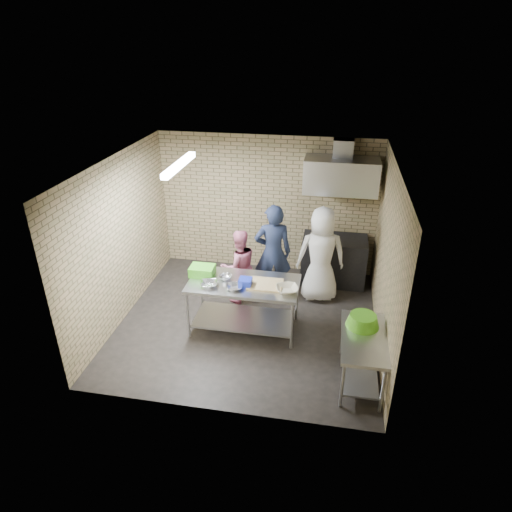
% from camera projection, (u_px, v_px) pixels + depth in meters
% --- Properties ---
extents(floor, '(4.20, 4.20, 0.00)m').
position_uv_depth(floor, '(248.00, 322.00, 7.56)').
color(floor, black).
rests_on(floor, ground).
extents(ceiling, '(4.20, 4.20, 0.00)m').
position_uv_depth(ceiling, '(247.00, 164.00, 6.33)').
color(ceiling, black).
rests_on(ceiling, ground).
extents(back_wall, '(4.20, 0.06, 2.70)m').
position_uv_depth(back_wall, '(267.00, 205.00, 8.70)').
color(back_wall, '#91845B').
rests_on(back_wall, ground).
extents(front_wall, '(4.20, 0.06, 2.70)m').
position_uv_depth(front_wall, '(214.00, 325.00, 5.19)').
color(front_wall, '#91845B').
rests_on(front_wall, ground).
extents(left_wall, '(0.06, 4.00, 2.70)m').
position_uv_depth(left_wall, '(121.00, 240.00, 7.28)').
color(left_wall, '#91845B').
rests_on(left_wall, ground).
extents(right_wall, '(0.06, 4.00, 2.70)m').
position_uv_depth(right_wall, '(387.00, 261.00, 6.61)').
color(right_wall, '#91845B').
rests_on(right_wall, ground).
extents(prep_table, '(1.73, 0.87, 0.87)m').
position_uv_depth(prep_table, '(244.00, 306.00, 7.21)').
color(prep_table, silver).
rests_on(prep_table, floor).
extents(side_counter, '(0.60, 1.20, 0.75)m').
position_uv_depth(side_counter, '(361.00, 359.00, 6.14)').
color(side_counter, silver).
rests_on(side_counter, floor).
extents(stove, '(1.20, 0.70, 0.90)m').
position_uv_depth(stove, '(334.00, 260.00, 8.59)').
color(stove, black).
rests_on(stove, floor).
extents(range_hood, '(1.30, 0.60, 0.60)m').
position_uv_depth(range_hood, '(341.00, 176.00, 7.88)').
color(range_hood, silver).
rests_on(range_hood, back_wall).
extents(hood_duct, '(0.35, 0.30, 0.30)m').
position_uv_depth(hood_duct, '(343.00, 148.00, 7.81)').
color(hood_duct, '#A5A8AD').
rests_on(hood_duct, back_wall).
extents(wall_shelf, '(0.80, 0.20, 0.04)m').
position_uv_depth(wall_shelf, '(357.00, 183.00, 8.08)').
color(wall_shelf, '#3F2B19').
rests_on(wall_shelf, back_wall).
extents(fluorescent_fixture, '(0.10, 1.25, 0.08)m').
position_uv_depth(fluorescent_fixture, '(179.00, 165.00, 6.52)').
color(fluorescent_fixture, white).
rests_on(fluorescent_fixture, ceiling).
extents(green_crate, '(0.38, 0.29, 0.15)m').
position_uv_depth(green_crate, '(202.00, 271.00, 7.19)').
color(green_crate, green).
rests_on(green_crate, prep_table).
extents(blue_tub, '(0.19, 0.19, 0.13)m').
position_uv_depth(blue_tub, '(245.00, 282.00, 6.89)').
color(blue_tub, '#182CBA').
rests_on(blue_tub, prep_table).
extents(cutting_board, '(0.53, 0.40, 0.03)m').
position_uv_depth(cutting_board, '(265.00, 284.00, 6.93)').
color(cutting_board, tan).
rests_on(cutting_board, prep_table).
extents(mixing_bowl_a, '(0.33, 0.33, 0.07)m').
position_uv_depth(mixing_bowl_a, '(209.00, 284.00, 6.90)').
color(mixing_bowl_a, silver).
rests_on(mixing_bowl_a, prep_table).
extents(mixing_bowl_b, '(0.25, 0.25, 0.06)m').
position_uv_depth(mixing_bowl_b, '(226.00, 277.00, 7.09)').
color(mixing_bowl_b, silver).
rests_on(mixing_bowl_b, prep_table).
extents(mixing_bowl_c, '(0.30, 0.30, 0.06)m').
position_uv_depth(mixing_bowl_c, '(234.00, 287.00, 6.82)').
color(mixing_bowl_c, silver).
rests_on(mixing_bowl_c, prep_table).
extents(ceramic_bowl, '(0.41, 0.41, 0.08)m').
position_uv_depth(ceramic_bowl, '(287.00, 289.00, 6.75)').
color(ceramic_bowl, beige).
rests_on(ceramic_bowl, prep_table).
extents(green_basin, '(0.46, 0.46, 0.17)m').
position_uv_depth(green_basin, '(363.00, 320.00, 6.15)').
color(green_basin, '#59C626').
rests_on(green_basin, side_counter).
extents(bottle_red, '(0.07, 0.07, 0.18)m').
position_uv_depth(bottle_red, '(344.00, 176.00, 8.07)').
color(bottle_red, '#B22619').
rests_on(bottle_red, wall_shelf).
extents(bottle_green, '(0.06, 0.06, 0.15)m').
position_uv_depth(bottle_green, '(366.00, 178.00, 8.02)').
color(bottle_green, green).
rests_on(bottle_green, wall_shelf).
extents(man_navy, '(0.73, 0.56, 1.79)m').
position_uv_depth(man_navy, '(273.00, 253.00, 7.86)').
color(man_navy, '#151A36').
rests_on(man_navy, floor).
extents(woman_pink, '(0.83, 0.78, 1.36)m').
position_uv_depth(woman_pink, '(239.00, 267.00, 7.86)').
color(woman_pink, '#CA6B8A').
rests_on(woman_pink, floor).
extents(woman_white, '(0.93, 0.68, 1.74)m').
position_uv_depth(woman_white, '(321.00, 255.00, 7.86)').
color(woman_white, white).
rests_on(woman_white, floor).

